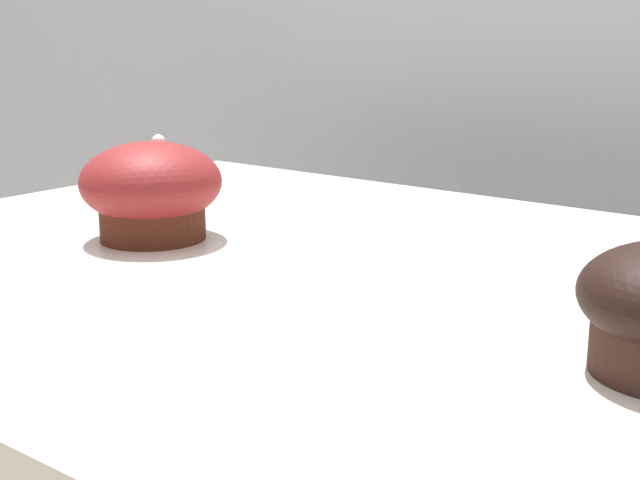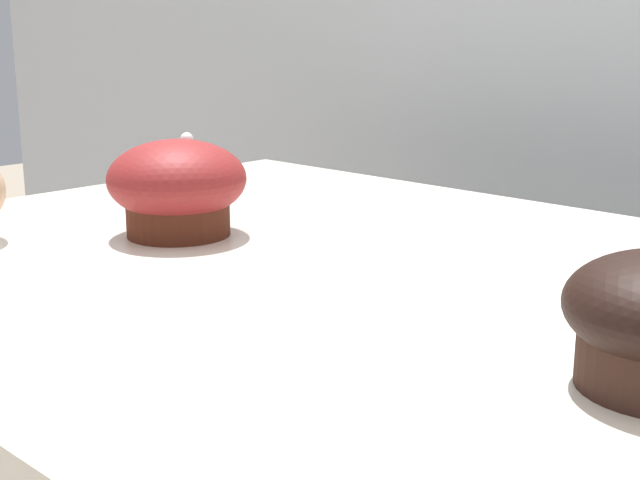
# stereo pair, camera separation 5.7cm
# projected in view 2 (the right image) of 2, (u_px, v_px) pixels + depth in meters

# --- Properties ---
(muffin_back_left) EXTENTS (0.12, 0.12, 0.09)m
(muffin_back_left) POSITION_uv_depth(u_px,v_px,m) (177.00, 187.00, 0.76)
(muffin_back_left) COLOR #491F12
(muffin_back_left) RESTS_ON display_counter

